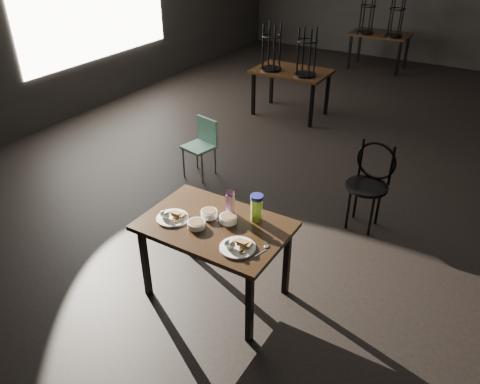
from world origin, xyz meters
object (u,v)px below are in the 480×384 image
Objects in this scene: water_bottle at (257,207)px; bentwood_chair at (370,179)px; main_table at (215,232)px; juice_carton at (230,203)px; school_chair at (202,142)px.

bentwood_chair is at bearing 71.62° from water_bottle.
juice_carton reaches higher than main_table.
school_chair is (-1.42, 1.58, -0.41)m from juice_carton.
water_bottle reaches higher than bentwood_chair.
juice_carton is at bearing -112.02° from bentwood_chair.
bentwood_chair is at bearing 64.67° from juice_carton.
main_table is 2.26m from school_chair.
bentwood_chair is (0.74, 1.56, -0.31)m from juice_carton.
bentwood_chair is (0.77, 1.76, -0.12)m from main_table.
school_chair is at bearing 131.94° from juice_carton.
water_bottle reaches higher than main_table.
water_bottle is at bearing -30.68° from school_chair.
water_bottle reaches higher than school_chair.
main_table is at bearing -138.41° from water_bottle.
bentwood_chair is 2.16m from school_chair.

